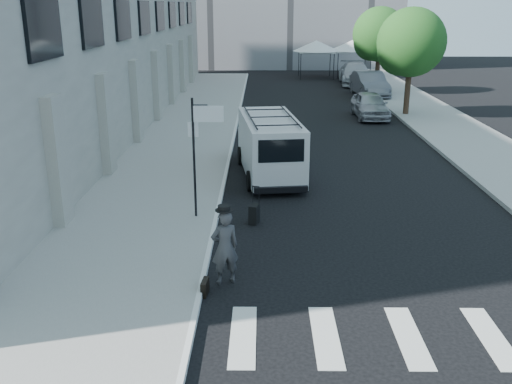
{
  "coord_description": "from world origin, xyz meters",
  "views": [
    {
      "loc": [
        -0.64,
        -12.62,
        6.11
      ],
      "look_at": [
        -0.81,
        1.98,
        1.3
      ],
      "focal_mm": 40.0,
      "sensor_mm": 36.0,
      "label": 1
    }
  ],
  "objects_px": {
    "businessman": "(225,247)",
    "suitcase": "(254,214)",
    "parked_car_a": "(370,105)",
    "parked_car_b": "(369,84)",
    "briefcase": "(205,287)",
    "cargo_van": "(269,145)",
    "parked_car_c": "(355,74)"
  },
  "relations": [
    {
      "from": "briefcase",
      "to": "parked_car_a",
      "type": "bearing_deg",
      "value": 76.13
    },
    {
      "from": "businessman",
      "to": "cargo_van",
      "type": "xyz_separation_m",
      "value": [
        1.11,
        8.82,
        0.25
      ]
    },
    {
      "from": "briefcase",
      "to": "parked_car_a",
      "type": "height_order",
      "value": "parked_car_a"
    },
    {
      "from": "briefcase",
      "to": "suitcase",
      "type": "height_order",
      "value": "suitcase"
    },
    {
      "from": "suitcase",
      "to": "parked_car_b",
      "type": "distance_m",
      "value": 25.6
    },
    {
      "from": "cargo_van",
      "to": "parked_car_c",
      "type": "relative_size",
      "value": 1.02
    },
    {
      "from": "parked_car_c",
      "to": "cargo_van",
      "type": "bearing_deg",
      "value": -102.43
    },
    {
      "from": "businessman",
      "to": "parked_car_a",
      "type": "relative_size",
      "value": 0.41
    },
    {
      "from": "businessman",
      "to": "cargo_van",
      "type": "bearing_deg",
      "value": -118.02
    },
    {
      "from": "parked_car_a",
      "to": "parked_car_b",
      "type": "xyz_separation_m",
      "value": [
        1.37,
        7.94,
        0.12
      ]
    },
    {
      "from": "briefcase",
      "to": "parked_car_a",
      "type": "relative_size",
      "value": 0.1
    },
    {
      "from": "businessman",
      "to": "briefcase",
      "type": "xyz_separation_m",
      "value": [
        -0.42,
        -0.57,
        -0.71
      ]
    },
    {
      "from": "businessman",
      "to": "suitcase",
      "type": "distance_m",
      "value": 3.86
    },
    {
      "from": "parked_car_a",
      "to": "parked_car_c",
      "type": "bearing_deg",
      "value": 83.46
    },
    {
      "from": "cargo_van",
      "to": "parked_car_a",
      "type": "relative_size",
      "value": 1.39
    },
    {
      "from": "briefcase",
      "to": "parked_car_b",
      "type": "bearing_deg",
      "value": 78.7
    },
    {
      "from": "suitcase",
      "to": "briefcase",
      "type": "bearing_deg",
      "value": -88.06
    },
    {
      "from": "briefcase",
      "to": "cargo_van",
      "type": "distance_m",
      "value": 9.56
    },
    {
      "from": "cargo_van",
      "to": "parked_car_a",
      "type": "distance_m",
      "value": 12.82
    },
    {
      "from": "businessman",
      "to": "parked_car_c",
      "type": "bearing_deg",
      "value": -124.33
    },
    {
      "from": "businessman",
      "to": "suitcase",
      "type": "height_order",
      "value": "businessman"
    },
    {
      "from": "parked_car_a",
      "to": "parked_car_b",
      "type": "bearing_deg",
      "value": 79.12
    },
    {
      "from": "briefcase",
      "to": "parked_car_c",
      "type": "relative_size",
      "value": 0.08
    },
    {
      "from": "parked_car_a",
      "to": "cargo_van",
      "type": "bearing_deg",
      "value": -118.02
    },
    {
      "from": "briefcase",
      "to": "parked_car_c",
      "type": "height_order",
      "value": "parked_car_c"
    },
    {
      "from": "businessman",
      "to": "parked_car_a",
      "type": "height_order",
      "value": "businessman"
    },
    {
      "from": "parked_car_b",
      "to": "parked_car_c",
      "type": "distance_m",
      "value": 6.41
    },
    {
      "from": "briefcase",
      "to": "parked_car_c",
      "type": "xyz_separation_m",
      "value": [
        8.7,
        35.16,
        0.67
      ]
    },
    {
      "from": "parked_car_a",
      "to": "parked_car_c",
      "type": "height_order",
      "value": "parked_car_c"
    },
    {
      "from": "briefcase",
      "to": "parked_car_c",
      "type": "distance_m",
      "value": 36.23
    },
    {
      "from": "businessman",
      "to": "suitcase",
      "type": "bearing_deg",
      "value": -120.08
    },
    {
      "from": "cargo_van",
      "to": "parked_car_b",
      "type": "relative_size",
      "value": 1.15
    }
  ]
}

